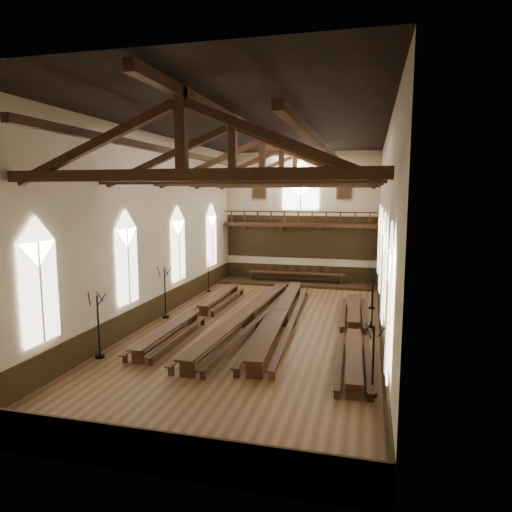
% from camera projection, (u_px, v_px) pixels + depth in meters
% --- Properties ---
extents(ground, '(26.00, 26.00, 0.00)m').
position_uv_depth(ground, '(262.00, 326.00, 23.74)').
color(ground, brown).
rests_on(ground, ground).
extents(room_walls, '(26.00, 26.00, 26.00)m').
position_uv_depth(room_walls, '(262.00, 201.00, 22.85)').
color(room_walls, beige).
rests_on(room_walls, ground).
extents(wainscot_band, '(12.00, 26.00, 1.20)m').
position_uv_depth(wainscot_band, '(262.00, 315.00, 23.66)').
color(wainscot_band, black).
rests_on(wainscot_band, ground).
extents(side_windows, '(11.85, 19.80, 4.50)m').
position_uv_depth(side_windows, '(262.00, 255.00, 23.22)').
color(side_windows, white).
rests_on(side_windows, room_walls).
extents(end_window, '(2.80, 0.12, 3.80)m').
position_uv_depth(end_window, '(301.00, 188.00, 35.13)').
color(end_window, white).
rests_on(end_window, room_walls).
extents(minstrels_gallery, '(11.80, 1.24, 3.70)m').
position_uv_depth(minstrels_gallery, '(300.00, 231.00, 35.36)').
color(minstrels_gallery, '#3D2013').
rests_on(minstrels_gallery, room_walls).
extents(portraits, '(7.75, 0.09, 1.45)m').
position_uv_depth(portraits, '(301.00, 190.00, 35.14)').
color(portraits, brown).
rests_on(portraits, room_walls).
extents(roof_trusses, '(11.70, 25.70, 2.80)m').
position_uv_depth(roof_trusses, '(262.00, 166.00, 22.60)').
color(roof_trusses, '#3D2013').
rests_on(roof_trusses, room_walls).
extents(refectory_row_a, '(1.41, 13.78, 0.68)m').
position_uv_depth(refectory_row_a, '(198.00, 311.00, 24.73)').
color(refectory_row_a, '#3D2013').
rests_on(refectory_row_a, ground).
extents(refectory_row_b, '(2.03, 14.89, 0.79)m').
position_uv_depth(refectory_row_b, '(247.00, 315.00, 23.72)').
color(refectory_row_b, '#3D2013').
rests_on(refectory_row_b, ground).
extents(refectory_row_c, '(2.04, 15.04, 0.81)m').
position_uv_depth(refectory_row_c, '(281.00, 314.00, 23.87)').
color(refectory_row_c, '#3D2013').
rests_on(refectory_row_c, ground).
extents(refectory_row_d, '(1.60, 13.74, 0.67)m').
position_uv_depth(refectory_row_d, '(353.00, 329.00, 21.56)').
color(refectory_row_d, '#3D2013').
rests_on(refectory_row_d, ground).
extents(dais, '(11.40, 2.83, 0.19)m').
position_uv_depth(dais, '(296.00, 283.00, 34.69)').
color(dais, black).
rests_on(dais, ground).
extents(high_table, '(7.29, 0.90, 0.68)m').
position_uv_depth(high_table, '(296.00, 274.00, 34.59)').
color(high_table, '#3D2013').
rests_on(high_table, dais).
extents(high_chairs, '(5.01, 0.52, 1.04)m').
position_uv_depth(high_chairs, '(298.00, 272.00, 35.29)').
color(high_chairs, '#3D2013').
rests_on(high_chairs, dais).
extents(candelabrum_left_near, '(0.84, 0.83, 2.84)m').
position_uv_depth(candelabrum_left_near, '(99.00, 338.00, 19.05)').
color(candelabrum_left_near, black).
rests_on(candelabrum_left_near, ground).
extents(candelabrum_left_mid, '(0.88, 0.83, 2.90)m').
position_uv_depth(candelabrum_left_mid, '(165.00, 302.00, 25.18)').
color(candelabrum_left_mid, black).
rests_on(candelabrum_left_mid, ground).
extents(candelabrum_left_far, '(0.62, 0.70, 2.29)m').
position_uv_depth(candelabrum_left_far, '(208.00, 282.00, 31.86)').
color(candelabrum_left_far, black).
rests_on(candelabrum_left_far, ground).
extents(candelabrum_right_near, '(0.75, 0.78, 2.58)m').
position_uv_depth(candelabrum_right_near, '(373.00, 374.00, 15.50)').
color(candelabrum_right_near, black).
rests_on(candelabrum_right_near, ground).
extents(candelabrum_right_mid, '(0.74, 0.70, 2.44)m').
position_uv_depth(candelabrum_right_mid, '(372.00, 313.00, 23.43)').
color(candelabrum_right_mid, black).
rests_on(candelabrum_right_mid, ground).
extents(candelabrum_right_far, '(0.76, 0.79, 2.63)m').
position_uv_depth(candelabrum_right_far, '(372.00, 296.00, 27.18)').
color(candelabrum_right_far, black).
rests_on(candelabrum_right_far, ground).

